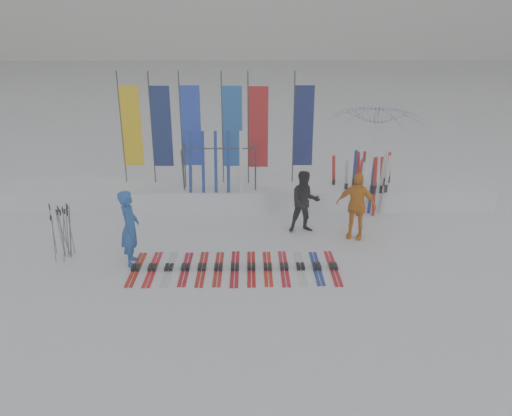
{
  "coord_description": "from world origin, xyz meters",
  "views": [
    {
      "loc": [
        0.05,
        -9.27,
        5.11
      ],
      "look_at": [
        0.2,
        1.6,
        1.0
      ],
      "focal_mm": 35.0,
      "sensor_mm": 36.0,
      "label": 1
    }
  ],
  "objects_px": {
    "tent_canopy": "(374,147)",
    "person_black": "(305,202)",
    "person_yellow": "(356,206)",
    "ski_row": "(235,267)",
    "person_blue": "(130,228)",
    "ski_rack": "(220,162)"
  },
  "relations": [
    {
      "from": "person_yellow",
      "to": "ski_row",
      "type": "xyz_separation_m",
      "value": [
        -2.94,
        -1.67,
        -0.8
      ]
    },
    {
      "from": "tent_canopy",
      "to": "ski_row",
      "type": "xyz_separation_m",
      "value": [
        -4.28,
        -5.62,
        -1.32
      ]
    },
    {
      "from": "tent_canopy",
      "to": "ski_rack",
      "type": "height_order",
      "value": "tent_canopy"
    },
    {
      "from": "person_black",
      "to": "ski_rack",
      "type": "bearing_deg",
      "value": 136.93
    },
    {
      "from": "person_blue",
      "to": "person_black",
      "type": "bearing_deg",
      "value": -73.92
    },
    {
      "from": "person_yellow",
      "to": "ski_row",
      "type": "bearing_deg",
      "value": -129.53
    },
    {
      "from": "person_blue",
      "to": "ski_row",
      "type": "relative_size",
      "value": 0.38
    },
    {
      "from": "person_blue",
      "to": "tent_canopy",
      "type": "relative_size",
      "value": 0.57
    },
    {
      "from": "ski_row",
      "to": "ski_rack",
      "type": "bearing_deg",
      "value": 97.71
    },
    {
      "from": "ski_rack",
      "to": "person_black",
      "type": "bearing_deg",
      "value": -36.65
    },
    {
      "from": "person_yellow",
      "to": "tent_canopy",
      "type": "distance_m",
      "value": 4.21
    },
    {
      "from": "person_yellow",
      "to": "ski_row",
      "type": "height_order",
      "value": "person_yellow"
    },
    {
      "from": "tent_canopy",
      "to": "ski_rack",
      "type": "distance_m",
      "value": 5.15
    },
    {
      "from": "person_yellow",
      "to": "person_black",
      "type": "bearing_deg",
      "value": -177.04
    },
    {
      "from": "person_blue",
      "to": "ski_row",
      "type": "bearing_deg",
      "value": -105.28
    },
    {
      "from": "ski_rack",
      "to": "ski_row",
      "type": "bearing_deg",
      "value": -82.29
    },
    {
      "from": "person_black",
      "to": "ski_rack",
      "type": "relative_size",
      "value": 0.79
    },
    {
      "from": "person_black",
      "to": "ski_row",
      "type": "distance_m",
      "value": 2.79
    },
    {
      "from": "person_blue",
      "to": "ski_rack",
      "type": "bearing_deg",
      "value": -35.17
    },
    {
      "from": "person_yellow",
      "to": "ski_row",
      "type": "distance_m",
      "value": 3.47
    },
    {
      "from": "tent_canopy",
      "to": "person_black",
      "type": "bearing_deg",
      "value": -125.67
    },
    {
      "from": "person_yellow",
      "to": "tent_canopy",
      "type": "bearing_deg",
      "value": 92.2
    }
  ]
}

